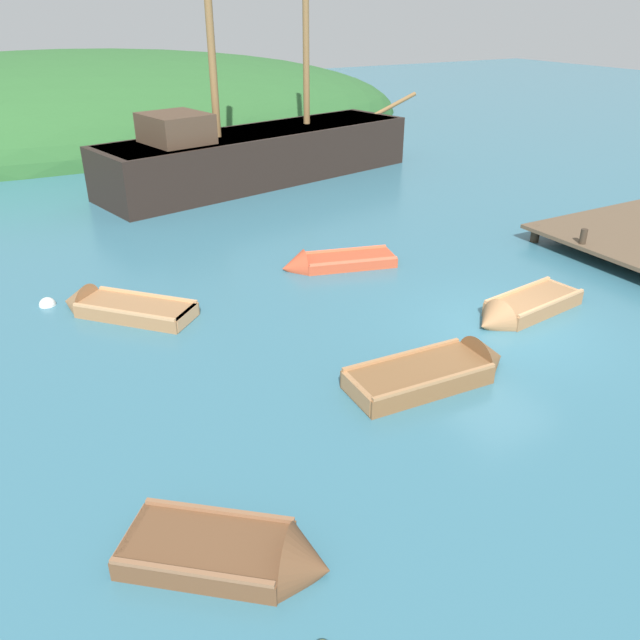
{
  "coord_description": "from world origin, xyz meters",
  "views": [
    {
      "loc": [
        -10.57,
        -9.6,
        7.04
      ],
      "look_at": [
        -3.94,
        2.2,
        0.23
      ],
      "focal_mm": 35.58,
      "sensor_mm": 36.0,
      "label": 1
    }
  ],
  "objects_px": {
    "buoy_white": "(48,305)",
    "rowboat_near_dock": "(243,558)",
    "rowboat_center": "(520,311)",
    "rowboat_outer_right": "(330,264)",
    "sailing_ship": "(259,161)",
    "rowboat_portside": "(442,373)",
    "rowboat_far": "(116,309)"
  },
  "relations": [
    {
      "from": "rowboat_far",
      "to": "rowboat_near_dock",
      "type": "relative_size",
      "value": 1.13
    },
    {
      "from": "rowboat_near_dock",
      "to": "buoy_white",
      "type": "relative_size",
      "value": 7.12
    },
    {
      "from": "sailing_ship",
      "to": "buoy_white",
      "type": "height_order",
      "value": "sailing_ship"
    },
    {
      "from": "rowboat_center",
      "to": "rowboat_outer_right",
      "type": "height_order",
      "value": "rowboat_center"
    },
    {
      "from": "sailing_ship",
      "to": "rowboat_outer_right",
      "type": "relative_size",
      "value": 4.83
    },
    {
      "from": "rowboat_near_dock",
      "to": "rowboat_portside",
      "type": "bearing_deg",
      "value": 63.83
    },
    {
      "from": "rowboat_portside",
      "to": "rowboat_far",
      "type": "bearing_deg",
      "value": 131.53
    },
    {
      "from": "sailing_ship",
      "to": "rowboat_far",
      "type": "bearing_deg",
      "value": -141.75
    },
    {
      "from": "rowboat_portside",
      "to": "rowboat_near_dock",
      "type": "distance_m",
      "value": 6.06
    },
    {
      "from": "rowboat_near_dock",
      "to": "sailing_ship",
      "type": "bearing_deg",
      "value": 104.53
    },
    {
      "from": "sailing_ship",
      "to": "rowboat_near_dock",
      "type": "height_order",
      "value": "sailing_ship"
    },
    {
      "from": "rowboat_outer_right",
      "to": "buoy_white",
      "type": "height_order",
      "value": "rowboat_outer_right"
    },
    {
      "from": "sailing_ship",
      "to": "rowboat_center",
      "type": "height_order",
      "value": "sailing_ship"
    },
    {
      "from": "rowboat_outer_right",
      "to": "rowboat_center",
      "type": "bearing_deg",
      "value": 131.85
    },
    {
      "from": "rowboat_center",
      "to": "buoy_white",
      "type": "height_order",
      "value": "rowboat_center"
    },
    {
      "from": "rowboat_portside",
      "to": "buoy_white",
      "type": "height_order",
      "value": "rowboat_portside"
    },
    {
      "from": "buoy_white",
      "to": "rowboat_center",
      "type": "bearing_deg",
      "value": -32.11
    },
    {
      "from": "sailing_ship",
      "to": "rowboat_outer_right",
      "type": "bearing_deg",
      "value": -115.0
    },
    {
      "from": "rowboat_center",
      "to": "rowboat_outer_right",
      "type": "xyz_separation_m",
      "value": [
        -2.54,
        5.14,
        -0.04
      ]
    },
    {
      "from": "sailing_ship",
      "to": "rowboat_outer_right",
      "type": "distance_m",
      "value": 10.62
    },
    {
      "from": "rowboat_near_dock",
      "to": "buoy_white",
      "type": "bearing_deg",
      "value": 135.66
    },
    {
      "from": "buoy_white",
      "to": "rowboat_near_dock",
      "type": "bearing_deg",
      "value": -83.96
    },
    {
      "from": "rowboat_outer_right",
      "to": "buoy_white",
      "type": "distance_m",
      "value": 7.82
    },
    {
      "from": "buoy_white",
      "to": "rowboat_portside",
      "type": "bearing_deg",
      "value": -49.77
    },
    {
      "from": "rowboat_center",
      "to": "rowboat_outer_right",
      "type": "distance_m",
      "value": 5.73
    },
    {
      "from": "rowboat_far",
      "to": "buoy_white",
      "type": "height_order",
      "value": "rowboat_far"
    },
    {
      "from": "rowboat_outer_right",
      "to": "rowboat_near_dock",
      "type": "height_order",
      "value": "rowboat_near_dock"
    },
    {
      "from": "rowboat_portside",
      "to": "rowboat_outer_right",
      "type": "bearing_deg",
      "value": 83.53
    },
    {
      "from": "rowboat_far",
      "to": "buoy_white",
      "type": "xyz_separation_m",
      "value": [
        -1.46,
        1.33,
        -0.11
      ]
    },
    {
      "from": "rowboat_outer_right",
      "to": "rowboat_near_dock",
      "type": "distance_m",
      "value": 11.18
    },
    {
      "from": "rowboat_center",
      "to": "rowboat_near_dock",
      "type": "relative_size",
      "value": 1.13
    },
    {
      "from": "rowboat_portside",
      "to": "rowboat_center",
      "type": "bearing_deg",
      "value": 23.95
    }
  ]
}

